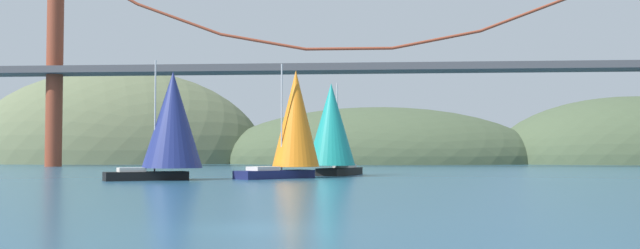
# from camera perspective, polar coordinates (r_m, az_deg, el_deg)

# --- Properties ---
(ground_plane) EXTENTS (360.00, 360.00, 0.00)m
(ground_plane) POSITION_cam_1_polar(r_m,az_deg,el_deg) (21.63, -5.65, -8.52)
(ground_plane) COLOR navy
(headland_left) EXTENTS (70.11, 44.00, 43.29)m
(headland_left) POSITION_cam_1_polar(r_m,az_deg,el_deg) (166.86, -16.41, -3.06)
(headland_left) COLOR #5B6647
(headland_left) RESTS_ON ground_plane
(headland_right) EXTENTS (60.24, 44.00, 29.30)m
(headland_right) POSITION_cam_1_polar(r_m,az_deg,el_deg) (166.05, 24.06, -2.95)
(headland_right) COLOR #425138
(headland_right) RESTS_ON ground_plane
(headland_center) EXTENTS (74.40, 44.00, 25.13)m
(headland_center) POSITION_cam_1_polar(r_m,az_deg,el_deg) (156.21, 4.69, -3.20)
(headland_center) COLOR #425138
(headland_center) RESTS_ON ground_plane
(suspension_bridge) EXTENTS (137.89, 6.00, 36.32)m
(suspension_bridge) POSITION_cam_1_polar(r_m,az_deg,el_deg) (117.19, 2.38, 4.95)
(suspension_bridge) COLOR brown
(suspension_bridge) RESTS_ON ground_plane
(sailboat_orange_sail) EXTENTS (8.39, 8.58, 10.60)m
(sailboat_orange_sail) POSITION_cam_1_polar(r_m,az_deg,el_deg) (65.36, -2.13, 0.17)
(sailboat_orange_sail) COLOR #191E4C
(sailboat_orange_sail) RESTS_ON ground_plane
(sailboat_navy_sail) EXTENTS (8.95, 7.28, 10.32)m
(sailboat_navy_sail) POSITION_cam_1_polar(r_m,az_deg,el_deg) (61.78, -12.07, 0.21)
(sailboat_navy_sail) COLOR black
(sailboat_navy_sail) RESTS_ON ground_plane
(sailboat_teal_sail) EXTENTS (6.25, 9.66, 9.69)m
(sailboat_teal_sail) POSITION_cam_1_polar(r_m,az_deg,el_deg) (71.61, 0.98, -0.25)
(sailboat_teal_sail) COLOR black
(sailboat_teal_sail) RESTS_ON ground_plane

